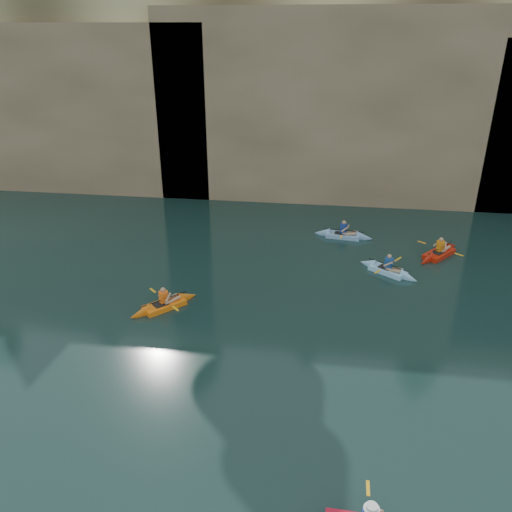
# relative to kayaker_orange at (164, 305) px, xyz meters

# --- Properties ---
(ground) EXTENTS (160.00, 160.00, 0.00)m
(ground) POSITION_rel_kayaker_orange_xyz_m (5.74, -8.19, -0.14)
(ground) COLOR black
(ground) RESTS_ON ground
(cliff) EXTENTS (70.00, 16.00, 12.00)m
(cliff) POSITION_rel_kayaker_orange_xyz_m (5.74, 21.81, 5.86)
(cliff) COLOR tan
(cliff) RESTS_ON ground
(cliff_slab_west) EXTENTS (26.00, 2.40, 10.56)m
(cliff_slab_west) POSITION_rel_kayaker_orange_xyz_m (-14.26, 14.41, 5.14)
(cliff_slab_west) COLOR #9D805F
(cliff_slab_west) RESTS_ON ground
(cliff_slab_center) EXTENTS (24.00, 2.40, 11.40)m
(cliff_slab_center) POSITION_rel_kayaker_orange_xyz_m (7.74, 14.41, 5.56)
(cliff_slab_center) COLOR #9D805F
(cliff_slab_center) RESTS_ON ground
(sea_cave_west) EXTENTS (4.50, 1.00, 4.00)m
(sea_cave_west) POSITION_rel_kayaker_orange_xyz_m (-12.26, 13.76, 1.86)
(sea_cave_west) COLOR black
(sea_cave_west) RESTS_ON ground
(sea_cave_center) EXTENTS (3.50, 1.00, 3.20)m
(sea_cave_center) POSITION_rel_kayaker_orange_xyz_m (1.74, 13.76, 1.46)
(sea_cave_center) COLOR black
(sea_cave_center) RESTS_ON ground
(sea_cave_east) EXTENTS (5.00, 1.00, 4.50)m
(sea_cave_east) POSITION_rel_kayaker_orange_xyz_m (15.74, 13.76, 2.11)
(sea_cave_east) COLOR black
(sea_cave_east) RESTS_ON ground
(kayaker_orange) EXTENTS (2.48, 2.57, 1.10)m
(kayaker_orange) POSITION_rel_kayaker_orange_xyz_m (0.00, 0.00, 0.00)
(kayaker_orange) COLOR orange
(kayaker_orange) RESTS_ON ground
(kayaker_ltblue_near) EXTENTS (2.70, 2.22, 1.12)m
(kayaker_ltblue_near) POSITION_rel_kayaker_orange_xyz_m (8.90, 4.32, 0.00)
(kayaker_ltblue_near) COLOR #93CBF7
(kayaker_ltblue_near) RESTS_ON ground
(kayaker_red_far) EXTENTS (2.60, 2.92, 1.18)m
(kayaker_red_far) POSITION_rel_kayaker_orange_xyz_m (11.49, 6.50, 0.01)
(kayaker_red_far) COLOR red
(kayaker_red_far) RESTS_ON ground
(kayaker_ltblue_mid) EXTENTS (3.09, 2.27, 1.15)m
(kayaker_ltblue_mid) POSITION_rel_kayaker_orange_xyz_m (7.00, 8.18, 0.01)
(kayaker_ltblue_mid) COLOR #7EA6D3
(kayaker_ltblue_mid) RESTS_ON ground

